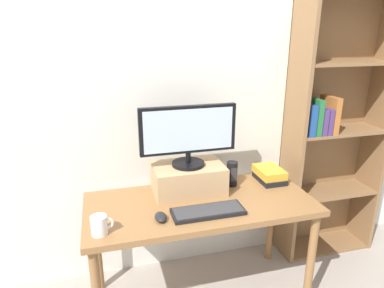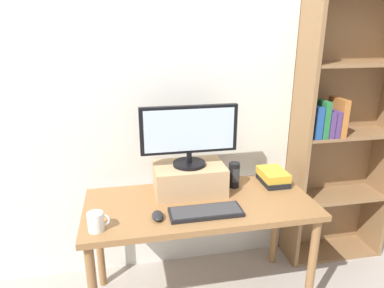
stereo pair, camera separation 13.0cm
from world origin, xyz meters
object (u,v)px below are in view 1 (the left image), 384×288
Objects in this scene: computer_monitor at (188,134)px; book_stack at (269,174)px; computer_mouse at (161,217)px; desk_speaker at (232,174)px; coffee_mug at (100,225)px; riser_box at (188,178)px; desk at (200,213)px; keyboard at (209,211)px; bookshelf_unit at (332,129)px.

computer_monitor is 2.55× the size of book_stack.
computer_mouse is 0.62m from desk_speaker.
computer_monitor reaches higher than coffee_mug.
desk is at bearing -76.10° from riser_box.
book_stack is at bearing 30.34° from keyboard.
book_stack is (-0.56, -0.15, -0.24)m from bookshelf_unit.
keyboard is at bearing -0.26° from computer_mouse.
desk is 3.33× the size of keyboard.
computer_mouse is 0.91× the size of coffee_mug.
desk_speaker is (0.30, 0.01, -0.01)m from riser_box.
bookshelf_unit is at bearing 10.22° from desk_speaker.
computer_monitor is (-0.00, -0.00, 0.30)m from riser_box.
computer_monitor is (-0.04, 0.15, 0.47)m from desk.
bookshelf_unit is 1.16m from computer_monitor.
book_stack is at bearing 17.94° from coffee_mug.
bookshelf_unit reaches higher than computer_monitor.
computer_monitor reaches higher than riser_box.
coffee_mug is 0.69× the size of desk_speaker.
desk is 0.70× the size of bookshelf_unit.
book_stack is 2.04× the size of coffee_mug.
desk_speaker is (0.53, 0.31, 0.06)m from computer_mouse.
desk is at bearing 28.52° from computer_mouse.
riser_box is 0.74× the size of computer_monitor.
coffee_mug is (-1.69, -0.51, -0.23)m from bookshelf_unit.
desk is 0.18m from keyboard.
riser_box reaches higher than desk_speaker.
desk_speaker is at bearing 49.84° from keyboard.
computer_mouse is at bearing 179.74° from keyboard.
book_stack is at bearing 21.15° from computer_mouse.
computer_monitor is at bearing -90.00° from riser_box.
book_stack is at bearing -165.55° from bookshelf_unit.
bookshelf_unit is (1.10, 0.31, 0.36)m from desk.
computer_mouse is at bearing -161.54° from bookshelf_unit.
desk is 8.29× the size of desk_speaker.
computer_mouse is (-0.27, -0.15, 0.10)m from desk.
bookshelf_unit reaches higher than desk.
computer_monitor reaches higher than book_stack.
bookshelf_unit is at bearing 18.46° from computer_mouse.
computer_monitor is 0.73m from coffee_mug.
computer_mouse is (-0.27, 0.00, 0.01)m from keyboard.
bookshelf_unit is at bearing 8.17° from riser_box.
desk is 0.49m from computer_monitor.
bookshelf_unit is 18.73× the size of computer_mouse.
riser_box is at bearing -178.19° from book_stack.
book_stack is at bearing 1.26° from desk_speaker.
keyboard is (-1.10, -0.46, -0.27)m from bookshelf_unit.
book_stack is 1.18m from coffee_mug.
bookshelf_unit is at bearing 22.64° from keyboard.
computer_mouse is 0.63× the size of desk_speaker.
desk is 13.09× the size of computer_mouse.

